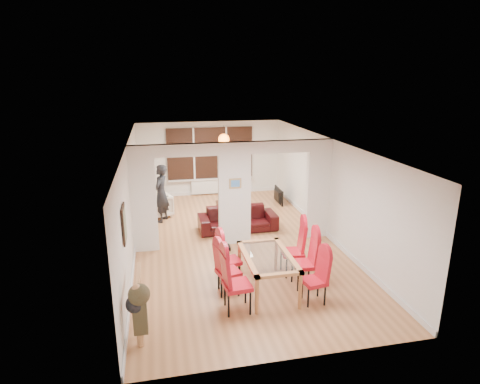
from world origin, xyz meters
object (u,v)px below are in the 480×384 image
object	(u,v)px
dining_chair_lb	(228,268)
person	(161,193)
dining_chair_rc	(293,249)
coffee_table	(230,205)
dining_chair_la	(237,281)
dining_chair_rb	(304,260)
armchair	(158,206)
bottle	(227,199)
sofa	(238,219)
television	(276,196)
dining_table	(267,273)
dining_chair_ra	(314,277)
dining_chair_lc	(230,257)
bowl	(232,201)

from	to	relation	value
dining_chair_lb	person	size ratio (longest dim) A/B	0.62
dining_chair_rc	coffee_table	bearing A→B (deg)	104.36
dining_chair_la	dining_chair_rb	xyz separation A→B (m)	(1.50, 0.59, -0.03)
armchair	bottle	size ratio (longest dim) A/B	2.88
sofa	armchair	xyz separation A→B (m)	(-2.15, 1.55, 0.03)
dining_chair_rb	television	xyz separation A→B (m)	(1.05, 5.41, -0.31)
person	dining_table	bearing A→B (deg)	47.19
sofa	coffee_table	bearing A→B (deg)	84.82
dining_table	dining_chair_lb	world-z (taller)	dining_chair_lb
television	bottle	distance (m)	1.75
dining_table	bottle	distance (m)	5.15
dining_chair_rb	coffee_table	bearing A→B (deg)	100.21
sofa	coffee_table	world-z (taller)	sofa
dining_table	dining_chair_rb	bearing A→B (deg)	1.59
dining_chair_la	dining_chair_ra	world-z (taller)	dining_chair_la
dining_chair_lc	person	size ratio (longest dim) A/B	0.61
dining_chair_lb	bowl	size ratio (longest dim) A/B	4.54
person	dining_chair_la	bearing A→B (deg)	37.26
coffee_table	dining_table	bearing A→B (deg)	-92.43
dining_chair_ra	coffee_table	distance (m)	5.88
dining_chair_la	dining_chair_rb	size ratio (longest dim) A/B	1.05
dining_chair_ra	dining_chair_lc	bearing A→B (deg)	130.72
dining_chair_ra	bottle	bearing A→B (deg)	86.45
bottle	dining_chair_lc	bearing A→B (deg)	-99.33
dining_table	armchair	distance (m)	5.30
dining_chair_lc	dining_chair_rc	size ratio (longest dim) A/B	0.90
armchair	bowl	bearing A→B (deg)	76.94
dining_chair_rb	sofa	distance (m)	3.38
dining_chair_rb	armchair	xyz separation A→B (m)	(-2.85, 4.85, -0.22)
bottle	dining_chair_rc	bearing A→B (deg)	-82.30
television	armchair	bearing A→B (deg)	98.63
television	bowl	size ratio (longest dim) A/B	3.85
dining_chair_rb	bowl	world-z (taller)	dining_chair_rb
dining_table	person	distance (m)	4.88
coffee_table	dining_chair_lc	bearing A→B (deg)	-100.59
television	bottle	bearing A→B (deg)	99.59
dining_chair_ra	armchair	xyz separation A→B (m)	(-2.81, 5.47, -0.16)
dining_chair_la	dining_chair_lb	xyz separation A→B (m)	(-0.05, 0.63, -0.07)
armchair	dining_chair_la	bearing A→B (deg)	-6.32
dining_chair_rc	television	world-z (taller)	dining_chair_rc
dining_chair_lc	bowl	size ratio (longest dim) A/B	4.50
dining_chair_ra	sofa	xyz separation A→B (m)	(-0.66, 3.91, -0.19)
bottle	coffee_table	bearing A→B (deg)	38.41
armchair	coffee_table	size ratio (longest dim) A/B	0.86
dining_chair_rc	person	xyz separation A→B (m)	(-2.68, 3.87, 0.27)
dining_chair_rc	bottle	distance (m)	4.62
dining_chair_rb	coffee_table	size ratio (longest dim) A/B	1.28
dining_chair_ra	bottle	distance (m)	5.78
bowl	dining_chair_lc	bearing A→B (deg)	-101.17
dining_chair_lb	dining_chair_rc	distance (m)	1.58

